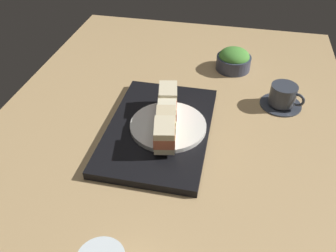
# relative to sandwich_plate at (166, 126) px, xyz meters

# --- Properties ---
(ground_plane) EXTENTS (1.40, 1.00, 0.03)m
(ground_plane) POSITION_rel_sandwich_plate_xyz_m (-0.03, 0.00, -0.04)
(ground_plane) COLOR tan
(serving_tray) EXTENTS (0.40, 0.26, 0.02)m
(serving_tray) POSITION_rel_sandwich_plate_xyz_m (-0.00, -0.02, -0.02)
(serving_tray) COLOR black
(serving_tray) RESTS_ON ground_plane
(sandwich_plate) EXTENTS (0.20, 0.20, 0.01)m
(sandwich_plate) POSITION_rel_sandwich_plate_xyz_m (0.00, 0.00, 0.00)
(sandwich_plate) COLOR silver
(sandwich_plate) RESTS_ON serving_tray
(sandwich_nearmost) EXTENTS (0.09, 0.06, 0.06)m
(sandwich_nearmost) POSITION_rel_sandwich_plate_xyz_m (-0.08, -0.01, 0.04)
(sandwich_nearmost) COLOR beige
(sandwich_nearmost) RESTS_ON sandwich_plate
(sandwich_inner_near) EXTENTS (0.08, 0.06, 0.05)m
(sandwich_inner_near) POSITION_rel_sandwich_plate_xyz_m (-0.03, -0.00, 0.03)
(sandwich_inner_near) COLOR #EFE5C1
(sandwich_inner_near) RESTS_ON sandwich_plate
(sandwich_inner_far) EXTENTS (0.08, 0.06, 0.05)m
(sandwich_inner_far) POSITION_rel_sandwich_plate_xyz_m (0.03, 0.00, 0.03)
(sandwich_inner_far) COLOR beige
(sandwich_inner_far) RESTS_ON sandwich_plate
(sandwich_farmost) EXTENTS (0.08, 0.06, 0.06)m
(sandwich_farmost) POSITION_rel_sandwich_plate_xyz_m (0.08, 0.01, 0.04)
(sandwich_farmost) COLOR beige
(sandwich_farmost) RESTS_ON sandwich_plate
(salad_bowl) EXTENTS (0.12, 0.12, 0.07)m
(salad_bowl) POSITION_rel_sandwich_plate_xyz_m (-0.38, 0.15, 0.01)
(salad_bowl) COLOR #33384C
(salad_bowl) RESTS_ON ground_plane
(coffee_cup) EXTENTS (0.12, 0.12, 0.07)m
(coffee_cup) POSITION_rel_sandwich_plate_xyz_m (-0.20, 0.30, 0.00)
(coffee_cup) COLOR #333842
(coffee_cup) RESTS_ON ground_plane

